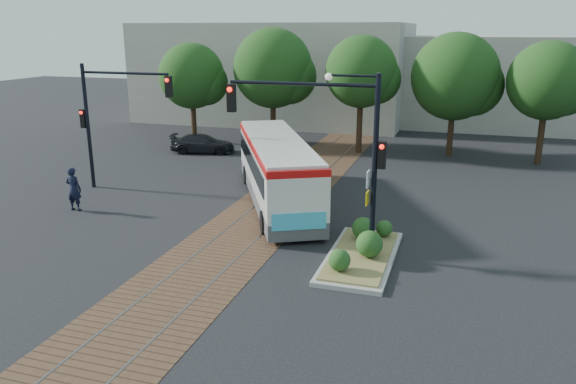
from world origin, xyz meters
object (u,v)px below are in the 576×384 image
at_px(traffic_island, 362,249).
at_px(parked_car, 203,143).
at_px(signal_pole_main, 338,136).
at_px(officer, 74,189).
at_px(city_bus, 277,167).
at_px(signal_pole_left, 107,110).

bearing_deg(traffic_island, parked_car, 132.50).
height_order(signal_pole_main, parked_car, signal_pole_main).
xyz_separation_m(traffic_island, parked_car, (-12.74, 13.90, 0.25)).
bearing_deg(officer, parked_car, -91.34).
relative_size(traffic_island, parked_car, 1.29).
height_order(officer, parked_car, officer).
distance_m(signal_pole_main, parked_car, 18.50).
xyz_separation_m(traffic_island, signal_pole_main, (-0.96, 0.09, 3.83)).
bearing_deg(city_bus, signal_pole_left, 155.58).
bearing_deg(signal_pole_left, signal_pole_main, -21.45).
bearing_deg(parked_car, traffic_island, -151.05).
height_order(traffic_island, signal_pole_main, signal_pole_main).
distance_m(city_bus, officer, 8.79).
bearing_deg(traffic_island, signal_pole_main, 174.64).
relative_size(signal_pole_main, parked_car, 1.49).
height_order(city_bus, parked_car, city_bus).
distance_m(city_bus, parked_car, 11.73).
bearing_deg(city_bus, traffic_island, -74.42).
relative_size(traffic_island, officer, 2.73).
bearing_deg(signal_pole_main, officer, 173.21).
relative_size(signal_pole_main, officer, 3.15).
bearing_deg(officer, signal_pole_main, 171.97).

